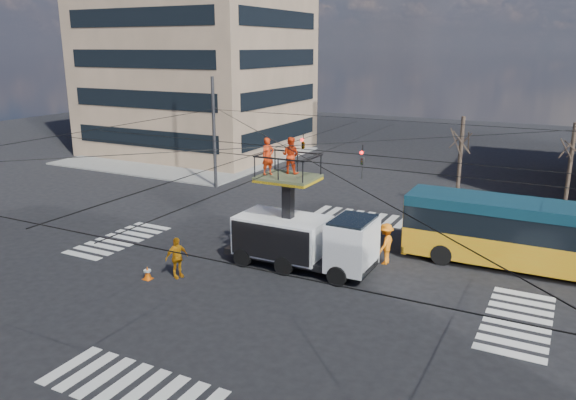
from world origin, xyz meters
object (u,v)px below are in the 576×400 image
(traffic_cone, at_px, (147,273))
(flagger, at_px, (386,244))
(city_bus, at_px, (550,237))
(utility_truck, at_px, (304,227))
(worker_ground, at_px, (177,258))

(traffic_cone, distance_m, flagger, 11.08)
(city_bus, bearing_deg, utility_truck, -155.88)
(city_bus, xyz_separation_m, flagger, (-6.90, -2.31, -0.73))
(flagger, bearing_deg, traffic_cone, -48.01)
(city_bus, bearing_deg, traffic_cone, -150.41)
(utility_truck, height_order, city_bus, utility_truck)
(worker_ground, bearing_deg, city_bus, -36.10)
(flagger, bearing_deg, city_bus, 113.34)
(city_bus, bearing_deg, worker_ground, -151.00)
(utility_truck, xyz_separation_m, flagger, (3.23, 2.27, -1.02))
(utility_truck, relative_size, worker_ground, 3.73)
(traffic_cone, height_order, flagger, flagger)
(utility_truck, relative_size, city_bus, 0.54)
(worker_ground, height_order, flagger, flagger)
(city_bus, distance_m, worker_ground, 16.82)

